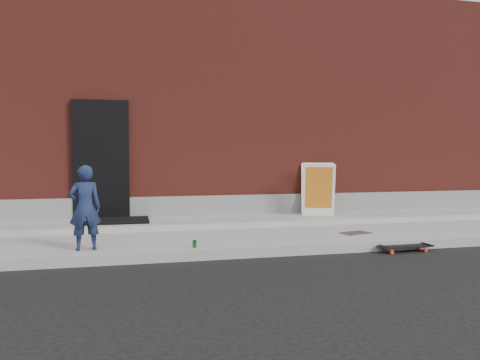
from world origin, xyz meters
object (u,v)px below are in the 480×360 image
object	(u,v)px
pizza_sign	(318,189)
child	(85,208)
skateboard	(405,247)
soda_can	(195,244)

from	to	relation	value
pizza_sign	child	bearing A→B (deg)	-154.18
skateboard	pizza_sign	bearing A→B (deg)	97.10
child	skateboard	distance (m)	4.75
pizza_sign	skateboard	bearing A→B (deg)	-82.90
skateboard	soda_can	distance (m)	3.19
skateboard	soda_can	bearing A→B (deg)	174.31
skateboard	pizza_sign	size ratio (longest dim) A/B	0.79
skateboard	child	bearing A→B (deg)	173.65
soda_can	skateboard	bearing A→B (deg)	-5.69
child	pizza_sign	bearing A→B (deg)	-162.63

